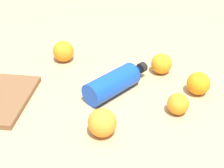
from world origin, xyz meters
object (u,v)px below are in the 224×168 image
at_px(orange_1, 198,83).
at_px(orange_2, 161,64).
at_px(orange_0, 102,123).
at_px(orange_3, 63,51).
at_px(water_bottle, 117,81).
at_px(cutting_board, 5,99).
at_px(orange_4, 178,104).

relative_size(orange_1, orange_2, 1.01).
relative_size(orange_0, orange_3, 0.99).
xyz_separation_m(water_bottle, orange_2, (-0.19, 0.08, -0.00)).
bearing_deg(orange_2, water_bottle, -24.14).
distance_m(orange_0, cutting_board, 0.36).
distance_m(orange_2, orange_3, 0.39).
relative_size(orange_3, orange_4, 1.24).
relative_size(water_bottle, orange_2, 3.50).
bearing_deg(cutting_board, orange_0, 71.88).
distance_m(orange_1, orange_2, 0.17).
height_order(orange_4, cutting_board, orange_4).
xyz_separation_m(water_bottle, orange_3, (-0.08, -0.29, 0.00)).
distance_m(water_bottle, orange_2, 0.21).
height_order(orange_0, orange_2, orange_0).
xyz_separation_m(orange_1, orange_2, (-0.06, -0.16, -0.00)).
xyz_separation_m(water_bottle, cutting_board, (0.23, -0.29, -0.03)).
height_order(orange_0, orange_3, orange_3).
height_order(orange_3, orange_4, orange_3).
height_order(orange_0, orange_4, orange_0).
relative_size(orange_0, cutting_board, 0.30).
distance_m(water_bottle, orange_1, 0.27).
distance_m(water_bottle, orange_3, 0.30).
relative_size(orange_0, orange_1, 1.06).
relative_size(orange_3, cutting_board, 0.31).
distance_m(water_bottle, orange_4, 0.22).
height_order(orange_0, orange_1, orange_0).
distance_m(water_bottle, orange_0, 0.22).
distance_m(orange_2, cutting_board, 0.56).
relative_size(orange_2, orange_3, 0.92).
bearing_deg(cutting_board, orange_4, 91.46).
bearing_deg(orange_1, orange_2, -112.01).
bearing_deg(orange_0, orange_1, 152.20).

